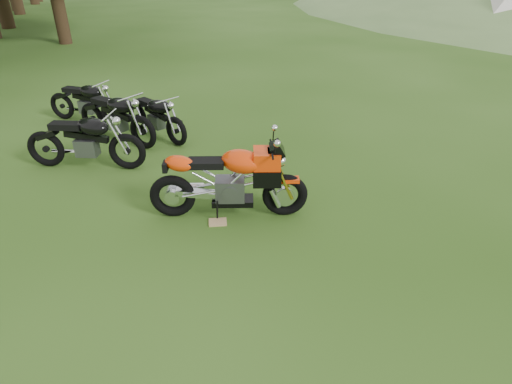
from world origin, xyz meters
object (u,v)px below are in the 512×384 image
at_px(plywood_board, 218,222).
at_px(vintage_moto_b, 155,115).
at_px(sport_motorcycle, 228,175).
at_px(vintage_moto_d, 86,101).
at_px(vintage_moto_c, 115,115).
at_px(vintage_moto_a, 84,139).

distance_m(plywood_board, vintage_moto_b, 3.81).
bearing_deg(sport_motorcycle, vintage_moto_d, 129.42).
bearing_deg(vintage_moto_d, vintage_moto_b, -9.53).
distance_m(vintage_moto_c, vintage_moto_d, 1.55).
bearing_deg(vintage_moto_c, vintage_moto_d, 164.46).
distance_m(sport_motorcycle, vintage_moto_b, 3.65).
height_order(plywood_board, vintage_moto_d, vintage_moto_d).
height_order(sport_motorcycle, vintage_moto_c, sport_motorcycle).
relative_size(sport_motorcycle, vintage_moto_c, 1.04).
bearing_deg(vintage_moto_a, sport_motorcycle, -27.14).
height_order(vintage_moto_b, vintage_moto_c, vintage_moto_c).
distance_m(plywood_board, vintage_moto_d, 5.57).
distance_m(sport_motorcycle, vintage_moto_c, 3.93).
bearing_deg(sport_motorcycle, vintage_moto_a, 147.24).
bearing_deg(sport_motorcycle, plywood_board, -126.87).
bearing_deg(vintage_moto_b, plywood_board, -23.11).
bearing_deg(vintage_moto_a, vintage_moto_b, 62.17).
xyz_separation_m(sport_motorcycle, vintage_moto_a, (-3.16, 0.44, -0.11)).
height_order(vintage_moto_a, vintage_moto_c, vintage_moto_a).
height_order(sport_motorcycle, vintage_moto_d, sport_motorcycle).
bearing_deg(vintage_moto_b, vintage_moto_d, -165.74).
height_order(vintage_moto_c, vintage_moto_d, vintage_moto_c).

